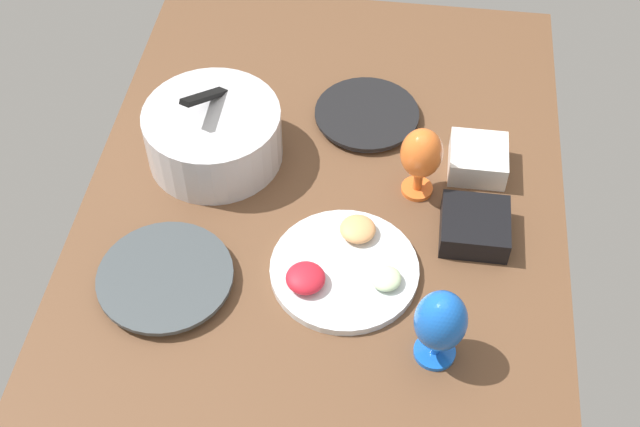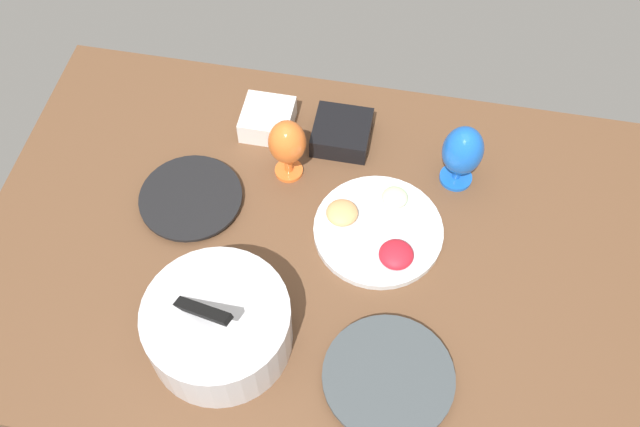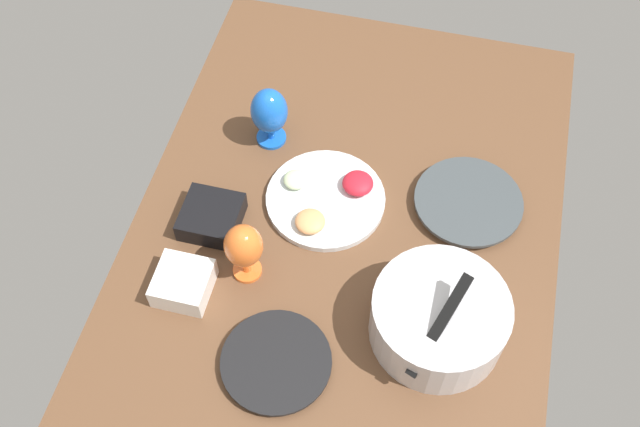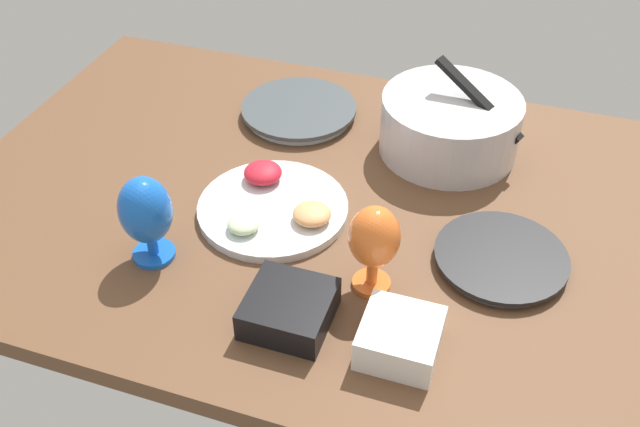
% 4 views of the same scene
% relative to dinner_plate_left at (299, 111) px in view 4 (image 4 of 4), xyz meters
% --- Properties ---
extents(ground_plane, '(1.60, 1.04, 0.04)m').
position_rel_dinner_plate_left_xyz_m(ground_plane, '(0.19, -0.29, -0.03)').
color(ground_plane, brown).
extents(dinner_plate_left, '(0.27, 0.27, 0.03)m').
position_rel_dinner_plate_left_xyz_m(dinner_plate_left, '(0.00, 0.00, 0.00)').
color(dinner_plate_left, silver).
rests_on(dinner_plate_left, ground_plane).
extents(dinner_plate_right, '(0.25, 0.25, 0.02)m').
position_rel_dinner_plate_left_xyz_m(dinner_plate_right, '(0.52, -0.35, -0.00)').
color(dinner_plate_right, '#4C4C51').
rests_on(dinner_plate_right, ground_plane).
extents(mixing_bowl, '(0.31, 0.30, 0.20)m').
position_rel_dinner_plate_left_xyz_m(mixing_bowl, '(0.36, -0.03, 0.06)').
color(mixing_bowl, silver).
rests_on(mixing_bowl, ground_plane).
extents(fruit_platter, '(0.30, 0.30, 0.05)m').
position_rel_dinner_plate_left_xyz_m(fruit_platter, '(0.07, -0.35, 0.00)').
color(fruit_platter, silver).
rests_on(fruit_platter, ground_plane).
extents(hurricane_glass_blue, '(0.10, 0.10, 0.18)m').
position_rel_dinner_plate_left_xyz_m(hurricane_glass_blue, '(-0.09, -0.54, 0.09)').
color(hurricane_glass_blue, blue).
rests_on(hurricane_glass_blue, ground_plane).
extents(hurricane_glass_orange, '(0.09, 0.09, 0.18)m').
position_rel_dinner_plate_left_xyz_m(hurricane_glass_orange, '(0.31, -0.48, 0.10)').
color(hurricane_glass_orange, orange).
rests_on(hurricane_glass_orange, ground_plane).
extents(square_bowl_white, '(0.13, 0.13, 0.06)m').
position_rel_dinner_plate_left_xyz_m(square_bowl_white, '(0.39, -0.61, 0.02)').
color(square_bowl_white, white).
rests_on(square_bowl_white, ground_plane).
extents(square_bowl_black, '(0.14, 0.14, 0.06)m').
position_rel_dinner_plate_left_xyz_m(square_bowl_black, '(0.20, -0.61, 0.02)').
color(square_bowl_black, black).
rests_on(square_bowl_black, ground_plane).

